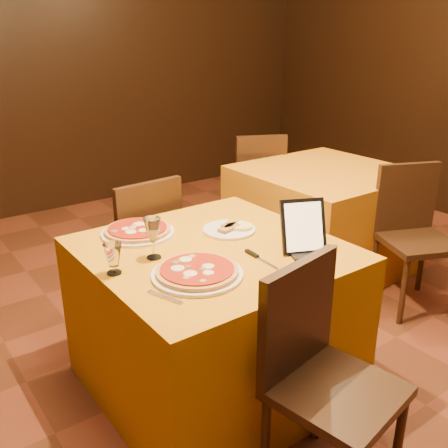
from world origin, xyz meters
TOP-DOWN VIEW (x-y plane):
  - floor at (0.00, 0.00)m, footprint 6.00×7.00m
  - wall_back at (0.00, 3.50)m, footprint 6.00×0.01m
  - main_table at (-0.35, 0.31)m, footprint 1.10×1.10m
  - side_table at (1.13, 0.98)m, footprint 1.10×1.10m
  - chair_main_near at (-0.35, -0.47)m, footprint 0.42×0.42m
  - chair_main_far at (-0.35, 1.14)m, footprint 0.49×0.49m
  - chair_side_near at (1.13, 0.18)m, footprint 0.52×0.52m
  - chair_side_far at (1.13, 1.78)m, footprint 0.55×0.55m
  - pizza_near at (-0.56, 0.11)m, footprint 0.38×0.38m
  - pizza_far at (-0.55, 0.66)m, footprint 0.36×0.36m
  - cutlet_dish at (-0.16, 0.43)m, footprint 0.26×0.26m
  - wine_glass at (-0.62, 0.37)m, footprint 0.09×0.09m
  - water_glass at (-0.82, 0.33)m, footprint 0.07×0.07m
  - tablet at (-0.04, 0.04)m, footprint 0.23×0.17m
  - knife at (-0.26, 0.05)m, footprint 0.02×0.19m
  - fork_near at (-0.76, 0.03)m, footprint 0.07×0.16m
  - fork_far at (-0.42, 0.63)m, footprint 0.05×0.14m

SIDE VIEW (x-z plane):
  - floor at x=0.00m, z-range -0.01..0.00m
  - main_table at x=-0.35m, z-range 0.00..0.75m
  - side_table at x=1.13m, z-range 0.00..0.75m
  - chair_main_near at x=-0.35m, z-range 0.00..0.91m
  - chair_main_far at x=-0.35m, z-range 0.00..0.91m
  - chair_side_near at x=1.13m, z-range 0.00..0.91m
  - chair_side_far at x=1.13m, z-range 0.00..0.91m
  - knife at x=-0.26m, z-range 0.75..0.76m
  - fork_near at x=-0.76m, z-range 0.75..0.76m
  - fork_far at x=-0.42m, z-range 0.75..0.76m
  - cutlet_dish at x=-0.16m, z-range 0.75..0.78m
  - pizza_near at x=-0.56m, z-range 0.75..0.78m
  - pizza_far at x=-0.55m, z-range 0.75..0.78m
  - water_glass at x=-0.82m, z-range 0.75..0.88m
  - wine_glass at x=-0.62m, z-range 0.75..0.94m
  - tablet at x=-0.04m, z-range 0.75..0.99m
  - wall_back at x=0.00m, z-range 0.00..2.80m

